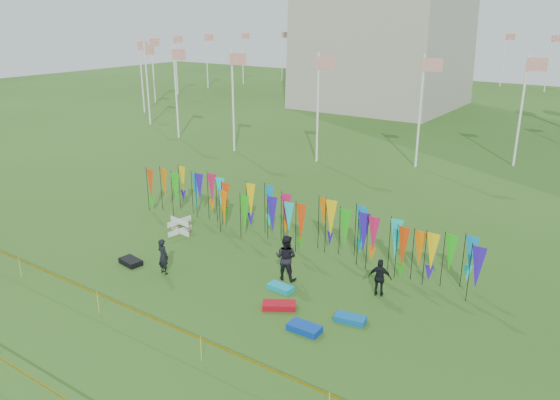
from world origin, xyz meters
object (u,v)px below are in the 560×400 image
Objects in this scene: person_mid at (286,257)px; kite_bag_turquoise at (281,288)px; person_left at (163,256)px; kite_bag_red at (279,305)px; kite_bag_blue at (304,328)px; kite_bag_teal at (350,319)px; box_kite at (180,226)px; person_right at (380,278)px; kite_bag_black at (131,262)px.

kite_bag_turquoise is (0.37, -0.94, -0.88)m from person_mid.
person_left reaches higher than kite_bag_red.
person_mid reaches higher than kite_bag_red.
kite_bag_blue is 1.82m from kite_bag_teal.
box_kite is at bearing 159.22° from kite_bag_red.
person_mid is 1.56× the size of kite_bag_red.
kite_bag_teal is at bearing -8.42° from kite_bag_turquoise.
kite_bag_blue is (2.80, -2.95, -0.87)m from person_mid.
person_right is 1.47× the size of kite_bag_black.
kite_bag_red reaches higher than kite_bag_teal.
person_mid reaches higher than kite_bag_black.
kite_bag_turquoise is 0.99× the size of kite_bag_black.
kite_bag_black is (-9.31, 0.15, 0.00)m from kite_bag_blue.
box_kite reaches higher than kite_bag_blue.
kite_bag_turquoise is at bearing 122.72° from kite_bag_red.
kite_bag_turquoise is at bearing 140.31° from kite_bag_blue.
person_right is 4.16m from kite_bag_red.
kite_bag_red is at bearing 33.66° from person_right.
kite_bag_teal reaches higher than kite_bag_turquoise.
kite_bag_red is at bearing 154.23° from kite_bag_blue.
kite_bag_blue is at bearing -124.31° from kite_bag_teal.
box_kite is 0.66× the size of kite_bag_red.
kite_bag_turquoise is 0.90× the size of kite_bag_blue.
box_kite is 4.44m from person_left.
person_mid reaches higher than box_kite.
kite_bag_blue is (10.02, -3.97, -0.29)m from box_kite.
kite_bag_blue is at bearing 59.54° from person_right.
kite_bag_red is (-2.69, -3.10, -0.66)m from person_right.
box_kite is 0.71× the size of kite_bag_blue.
person_right is 1.37× the size of kite_bag_teal.
kite_bag_turquoise is 7.13m from kite_bag_black.
kite_bag_blue is at bearing -25.77° from kite_bag_red.
kite_bag_black reaches higher than kite_bag_turquoise.
kite_bag_black is (-7.67, -0.64, 0.01)m from kite_bag_red.
kite_bag_red is at bearing -169.25° from person_left.
kite_bag_teal is (10.34, 1.35, -0.01)m from kite_bag_black.
kite_bag_blue is at bearing -0.95° from kite_bag_black.
box_kite is at bearing 158.37° from kite_bag_blue.
kite_bag_black is at bearing 4.48° from person_right.
person_right reaches higher than kite_bag_teal.
kite_bag_turquoise is (-3.48, -1.88, -0.67)m from person_right.
kite_bag_blue is 1.03× the size of kite_bag_teal.
person_right reaches higher than kite_bag_turquoise.
box_kite reaches higher than kite_bag_turquoise.
kite_bag_teal is at bearing 149.52° from person_mid.
kite_bag_black is (0.70, -3.82, -0.29)m from box_kite.
kite_bag_teal is at bearing 14.91° from kite_bag_red.
kite_bag_teal is (11.04, -2.47, -0.31)m from box_kite.
person_left is 5.84m from kite_bag_red.
person_right is (8.47, 3.51, -0.02)m from person_left.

